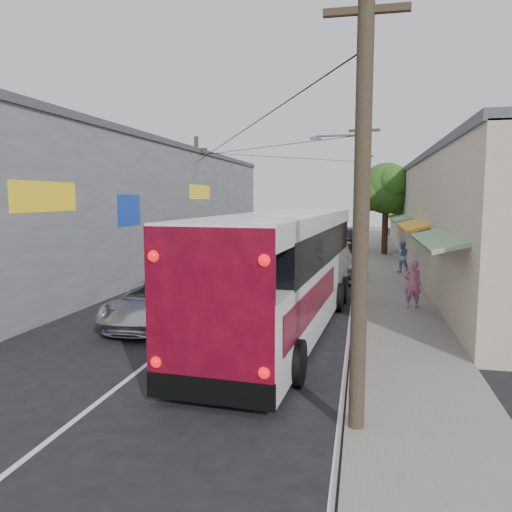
# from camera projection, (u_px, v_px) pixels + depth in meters

# --- Properties ---
(ground) EXTENTS (120.00, 120.00, 0.00)m
(ground) POSITION_uv_depth(u_px,v_px,m) (136.00, 373.00, 11.94)
(ground) COLOR black
(ground) RESTS_ON ground
(sidewalk) EXTENTS (3.00, 80.00, 0.12)m
(sidewalk) POSITION_uv_depth(u_px,v_px,m) (383.00, 266.00, 30.01)
(sidewalk) COLOR slate
(sidewalk) RESTS_ON ground
(building_right) EXTENTS (7.09, 40.00, 6.25)m
(building_right) POSITION_uv_depth(u_px,v_px,m) (458.00, 214.00, 30.65)
(building_right) COLOR #B2A18D
(building_right) RESTS_ON ground
(building_left) EXTENTS (7.20, 36.00, 7.25)m
(building_left) POSITION_uv_depth(u_px,v_px,m) (136.00, 206.00, 30.75)
(building_left) COLOR gray
(building_left) RESTS_ON ground
(utility_poles) EXTENTS (11.80, 45.28, 8.00)m
(utility_poles) POSITION_uv_depth(u_px,v_px,m) (328.00, 198.00, 30.54)
(utility_poles) COLOR #473828
(utility_poles) RESTS_ON ground
(street_tree) EXTENTS (4.40, 4.00, 6.60)m
(street_tree) POSITION_uv_depth(u_px,v_px,m) (387.00, 190.00, 35.23)
(street_tree) COLOR #3F2B19
(street_tree) RESTS_ON ground
(coach_bus) EXTENTS (3.69, 12.96, 3.69)m
(coach_bus) POSITION_uv_depth(u_px,v_px,m) (285.00, 270.00, 15.62)
(coach_bus) COLOR white
(coach_bus) RESTS_ON ground
(jeepney) EXTENTS (2.47, 5.23, 1.44)m
(jeepney) POSITION_uv_depth(u_px,v_px,m) (157.00, 302.00, 16.61)
(jeepney) COLOR silver
(jeepney) RESTS_ON ground
(parked_suv) EXTENTS (2.80, 6.02, 1.70)m
(parked_suv) POSITION_uv_depth(u_px,v_px,m) (334.00, 261.00, 26.09)
(parked_suv) COLOR gray
(parked_suv) RESTS_ON ground
(parked_car_mid) EXTENTS (2.11, 4.21, 1.38)m
(parked_car_mid) POSITION_uv_depth(u_px,v_px,m) (342.00, 246.00, 35.58)
(parked_car_mid) COLOR #242428
(parked_car_mid) RESTS_ON ground
(parked_car_far) EXTENTS (2.29, 5.08, 1.62)m
(parked_car_far) POSITION_uv_depth(u_px,v_px,m) (345.00, 240.00, 39.69)
(parked_car_far) COLOR black
(parked_car_far) RESTS_ON ground
(pedestrian_near) EXTENTS (0.73, 0.56, 1.78)m
(pedestrian_near) POSITION_uv_depth(u_px,v_px,m) (412.00, 284.00, 18.33)
(pedestrian_near) COLOR #C36795
(pedestrian_near) RESTS_ON sidewalk
(pedestrian_far) EXTENTS (0.92, 0.77, 1.72)m
(pedestrian_far) POSITION_uv_depth(u_px,v_px,m) (402.00, 257.00, 27.04)
(pedestrian_far) COLOR #99ACDF
(pedestrian_far) RESTS_ON sidewalk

